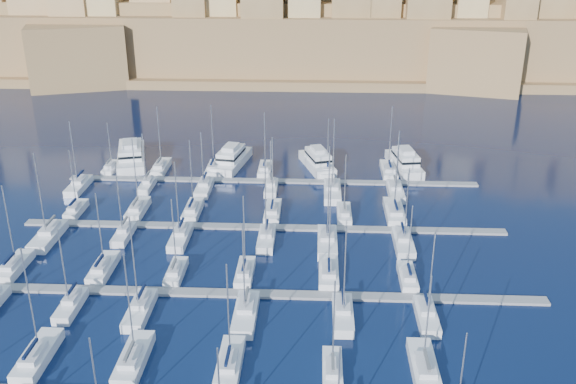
{
  "coord_description": "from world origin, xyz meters",
  "views": [
    {
      "loc": [
        9.15,
        -90.62,
        48.72
      ],
      "look_at": [
        4.61,
        6.0,
        8.6
      ],
      "focal_mm": 40.0,
      "sensor_mm": 36.0,
      "label": 1
    }
  ],
  "objects_px": {
    "sailboat_4": "(332,370)",
    "motor_yacht_b": "(232,159)",
    "sailboat_2": "(134,359)",
    "motor_yacht_d": "(405,162)",
    "motor_yacht_c": "(317,161)",
    "motor_yacht_a": "(131,155)"
  },
  "relations": [
    {
      "from": "motor_yacht_b",
      "to": "motor_yacht_c",
      "type": "relative_size",
      "value": 1.09
    },
    {
      "from": "sailboat_2",
      "to": "motor_yacht_c",
      "type": "distance_m",
      "value": 72.01
    },
    {
      "from": "sailboat_4",
      "to": "motor_yacht_c",
      "type": "height_order",
      "value": "sailboat_4"
    },
    {
      "from": "sailboat_4",
      "to": "motor_yacht_b",
      "type": "relative_size",
      "value": 0.78
    },
    {
      "from": "motor_yacht_a",
      "to": "motor_yacht_b",
      "type": "relative_size",
      "value": 1.21
    },
    {
      "from": "sailboat_2",
      "to": "motor_yacht_a",
      "type": "distance_m",
      "value": 73.6
    },
    {
      "from": "sailboat_2",
      "to": "motor_yacht_d",
      "type": "relative_size",
      "value": 0.94
    },
    {
      "from": "sailboat_4",
      "to": "motor_yacht_c",
      "type": "distance_m",
      "value": 69.7
    },
    {
      "from": "sailboat_2",
      "to": "sailboat_4",
      "type": "bearing_deg",
      "value": -2.46
    },
    {
      "from": "sailboat_2",
      "to": "motor_yacht_b",
      "type": "xyz_separation_m",
      "value": [
        2.99,
        69.31,
        0.97
      ]
    },
    {
      "from": "motor_yacht_d",
      "to": "motor_yacht_a",
      "type": "bearing_deg",
      "value": 178.3
    },
    {
      "from": "sailboat_2",
      "to": "motor_yacht_c",
      "type": "relative_size",
      "value": 0.99
    },
    {
      "from": "motor_yacht_b",
      "to": "motor_yacht_d",
      "type": "bearing_deg",
      "value": -0.34
    },
    {
      "from": "sailboat_4",
      "to": "motor_yacht_a",
      "type": "xyz_separation_m",
      "value": [
        -43.65,
        71.9,
        1.0
      ]
    },
    {
      "from": "sailboat_4",
      "to": "motor_yacht_b",
      "type": "height_order",
      "value": "sailboat_4"
    },
    {
      "from": "sailboat_2",
      "to": "motor_yacht_d",
      "type": "distance_m",
      "value": 80.14
    },
    {
      "from": "motor_yacht_d",
      "to": "motor_yacht_b",
      "type": "bearing_deg",
      "value": 179.66
    },
    {
      "from": "motor_yacht_a",
      "to": "motor_yacht_c",
      "type": "bearing_deg",
      "value": -3.09
    },
    {
      "from": "motor_yacht_a",
      "to": "motor_yacht_d",
      "type": "height_order",
      "value": "same"
    },
    {
      "from": "motor_yacht_a",
      "to": "sailboat_2",
      "type": "bearing_deg",
      "value": -74.38
    },
    {
      "from": "motor_yacht_a",
      "to": "motor_yacht_b",
      "type": "xyz_separation_m",
      "value": [
        22.81,
        -1.57,
        0.0
      ]
    },
    {
      "from": "sailboat_2",
      "to": "motor_yacht_a",
      "type": "xyz_separation_m",
      "value": [
        -19.82,
        70.88,
        0.97
      ]
    }
  ]
}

